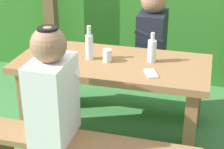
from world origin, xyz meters
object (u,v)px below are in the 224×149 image
at_px(drinking_glass, 107,56).
at_px(bottle_right, 89,46).
at_px(bottle_left, 152,50).
at_px(cell_phone, 151,73).
at_px(picnic_table, 112,91).
at_px(person_white_shirt, 52,89).
at_px(bench_far, 129,81).
at_px(person_black_coat, 152,34).

distance_m(drinking_glass, bottle_right, 0.15).
distance_m(bottle_left, cell_phone, 0.23).
relative_size(bottle_left, bottle_right, 0.87).
height_order(picnic_table, cell_phone, cell_phone).
height_order(person_white_shirt, bottle_left, person_white_shirt).
height_order(bench_far, bottle_right, bottle_right).
height_order(bench_far, person_black_coat, person_black_coat).
bearing_deg(bottle_left, picnic_table, -167.33).
bearing_deg(cell_phone, bottle_right, 139.88).
relative_size(picnic_table, person_white_shirt, 1.95).
distance_m(bottle_right, cell_phone, 0.51).
bearing_deg(bottle_right, person_black_coat, 59.04).
relative_size(picnic_table, drinking_glass, 15.16).
bearing_deg(bottle_right, cell_phone, -17.04).
bearing_deg(cell_phone, drinking_glass, 135.45).
xyz_separation_m(drinking_glass, cell_phone, (0.34, -0.13, -0.04)).
xyz_separation_m(picnic_table, cell_phone, (0.31, -0.15, 0.25)).
bearing_deg(person_white_shirt, picnic_table, 70.65).
height_order(picnic_table, person_white_shirt, person_white_shirt).
bearing_deg(person_white_shirt, bottle_left, 53.39).
distance_m(picnic_table, cell_phone, 0.43).
bearing_deg(person_black_coat, bottle_right, -120.96).
distance_m(person_white_shirt, bottle_left, 0.82).
bearing_deg(person_black_coat, person_white_shirt, -108.64).
relative_size(person_black_coat, drinking_glass, 7.79).
distance_m(bench_far, bottle_right, 0.82).
height_order(bench_far, person_white_shirt, person_white_shirt).
xyz_separation_m(bench_far, drinking_glass, (-0.03, -0.61, 0.48)).
height_order(drinking_glass, bottle_left, bottle_left).
xyz_separation_m(person_black_coat, cell_phone, (0.12, -0.74, -0.03)).
relative_size(person_white_shirt, cell_phone, 5.14).
distance_m(person_white_shirt, bottle_right, 0.59).
xyz_separation_m(bench_far, bottle_right, (-0.17, -0.60, 0.54)).
height_order(bottle_right, cell_phone, bottle_right).
bearing_deg(person_white_shirt, cell_phone, 40.11).
bearing_deg(drinking_glass, person_white_shirt, -107.33).
relative_size(bench_far, cell_phone, 10.00).
bearing_deg(person_white_shirt, bench_far, 80.07).
distance_m(drinking_glass, bottle_left, 0.32).
bearing_deg(bottle_right, person_white_shirt, -93.91).
bearing_deg(bottle_right, bench_far, 74.42).
relative_size(person_white_shirt, person_black_coat, 1.00).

